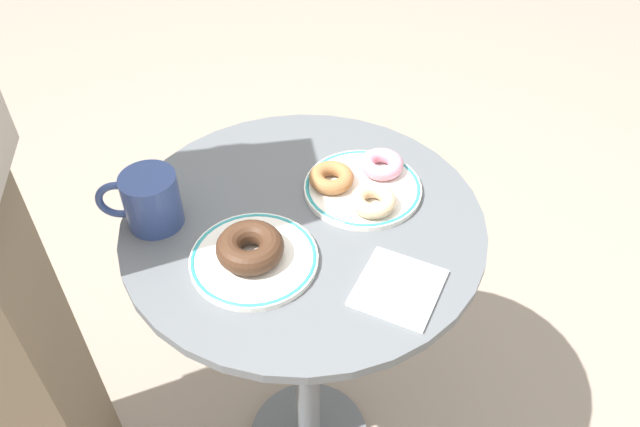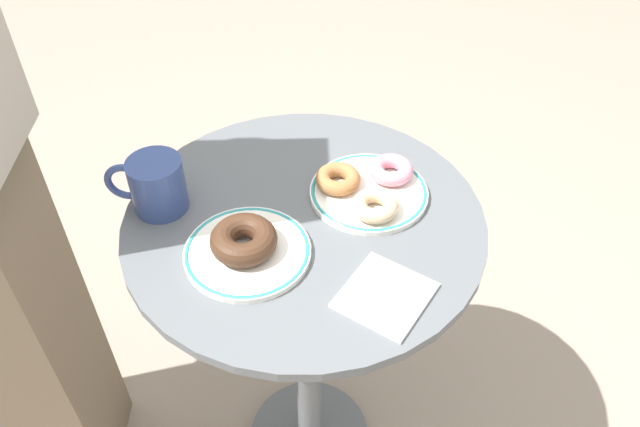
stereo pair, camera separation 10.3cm
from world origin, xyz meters
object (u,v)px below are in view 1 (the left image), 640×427
(cafe_table, at_px, (306,304))
(donut_chocolate, at_px, (250,247))
(paper_napkin, at_px, (398,288))
(donut_pink_frosted, at_px, (382,164))
(plate_left, at_px, (254,259))
(donut_cinnamon, at_px, (331,178))
(plate_right, at_px, (363,188))
(donut_glazed, at_px, (373,201))
(coffee_mug, at_px, (149,200))

(cafe_table, xyz_separation_m, donut_chocolate, (-0.12, -0.01, 0.26))
(cafe_table, relative_size, donut_chocolate, 7.28)
(paper_napkin, bearing_deg, donut_pink_frosted, 44.51)
(donut_pink_frosted, height_order, paper_napkin, donut_pink_frosted)
(plate_left, height_order, donut_chocolate, donut_chocolate)
(donut_pink_frosted, height_order, donut_cinnamon, same)
(plate_right, relative_size, donut_glazed, 2.63)
(coffee_mug, bearing_deg, plate_left, -74.67)
(plate_left, bearing_deg, plate_right, -3.80)
(cafe_table, distance_m, donut_chocolate, 0.28)
(cafe_table, bearing_deg, coffee_mug, 134.38)
(donut_chocolate, relative_size, donut_pink_frosted, 1.35)
(donut_chocolate, xyz_separation_m, donut_glazed, (0.21, -0.07, -0.01))
(plate_right, bearing_deg, donut_pink_frosted, 3.83)
(donut_pink_frosted, xyz_separation_m, paper_napkin, (-0.19, -0.18, -0.02))
(cafe_table, relative_size, plate_right, 3.73)
(donut_pink_frosted, height_order, coffee_mug, coffee_mug)
(donut_cinnamon, bearing_deg, donut_chocolate, -173.56)
(cafe_table, height_order, donut_cinnamon, donut_cinnamon)
(plate_left, distance_m, paper_napkin, 0.22)
(donut_chocolate, height_order, paper_napkin, donut_chocolate)
(cafe_table, distance_m, plate_right, 0.26)
(donut_cinnamon, distance_m, paper_napkin, 0.25)
(cafe_table, distance_m, donut_pink_frosted, 0.31)
(coffee_mug, bearing_deg, paper_napkin, -67.48)
(plate_left, height_order, paper_napkin, plate_left)
(donut_chocolate, bearing_deg, donut_pink_frosted, -3.16)
(plate_left, distance_m, donut_pink_frosted, 0.30)
(plate_left, relative_size, donut_pink_frosted, 2.56)
(plate_left, relative_size, donut_cinnamon, 2.56)
(donut_cinnamon, relative_size, coffee_mug, 0.68)
(plate_right, xyz_separation_m, paper_napkin, (-0.13, -0.18, -0.00))
(donut_chocolate, bearing_deg, coffee_mug, 105.08)
(paper_napkin, height_order, coffee_mug, coffee_mug)
(plate_left, height_order, donut_pink_frosted, donut_pink_frosted)
(plate_right, bearing_deg, plate_left, 176.20)
(donut_pink_frosted, xyz_separation_m, donut_cinnamon, (-0.09, 0.04, 0.00))
(donut_cinnamon, bearing_deg, donut_pink_frosted, -24.74)
(donut_chocolate, xyz_separation_m, coffee_mug, (-0.05, 0.18, 0.02))
(donut_chocolate, distance_m, donut_cinnamon, 0.21)
(donut_cinnamon, bearing_deg, cafe_table, -168.87)
(donut_cinnamon, distance_m, coffee_mug, 0.30)
(donut_pink_frosted, relative_size, paper_napkin, 0.62)
(plate_right, height_order, donut_chocolate, donut_chocolate)
(plate_right, distance_m, donut_pink_frosted, 0.06)
(coffee_mug, bearing_deg, plate_right, -34.65)
(donut_cinnamon, bearing_deg, paper_napkin, -114.10)
(plate_left, height_order, plate_right, same)
(donut_chocolate, height_order, coffee_mug, coffee_mug)
(cafe_table, xyz_separation_m, donut_glazed, (0.09, -0.07, 0.25))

